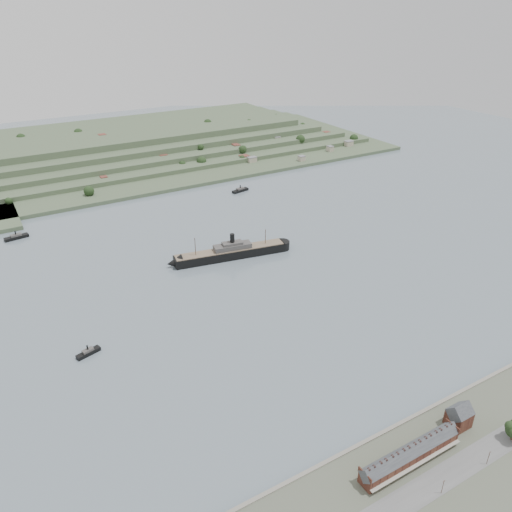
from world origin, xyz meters
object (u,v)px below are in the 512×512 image
terrace_row (410,454)px  steamship (227,253)px  gabled_building (459,416)px  tugboat (88,352)px

terrace_row → steamship: bearing=84.2°
terrace_row → steamship: steamship is taller
terrace_row → gabled_building: size_ratio=3.95×
gabled_building → terrace_row: bearing=-173.9°
gabled_building → steamship: 222.63m
steamship → tugboat: steamship is taller
terrace_row → steamship: 227.33m
steamship → tugboat: (-131.09, -69.56, -3.08)m
terrace_row → tugboat: bearing=124.6°
gabled_building → steamship: bearing=93.7°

